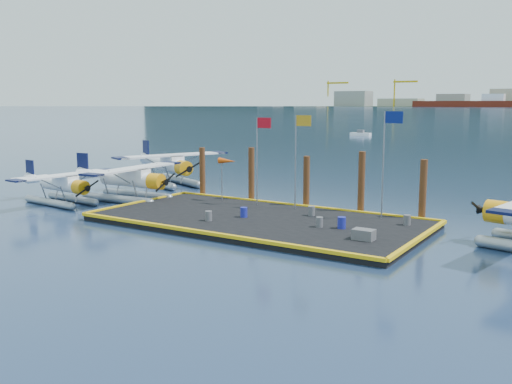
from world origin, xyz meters
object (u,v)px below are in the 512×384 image
Objects in this scene: drum_4 at (407,220)px; crate at (364,234)px; drum_3 at (208,216)px; flagpole_red at (260,147)px; flagpole_blue at (387,149)px; windsock at (227,162)px; seaplane_a at (63,187)px; drum_0 at (244,212)px; seaplane_b at (131,182)px; piling_1 at (251,176)px; seaplane_c at (170,167)px; piling_0 at (202,173)px; piling_2 at (306,184)px; drum_5 at (311,211)px; piling_4 at (423,192)px; drum_2 at (342,223)px; piling_3 at (361,185)px; flagpole_yellow at (298,147)px; drum_1 at (319,222)px.

crate is (-0.77, -4.70, -0.02)m from drum_4.
drum_3 is 7.22m from flagpole_red.
flagpole_blue reaches higher than windsock.
drum_0 is at bearing 101.17° from seaplane_a.
windsock reaches higher than seaplane_b.
piling_1 is at bearing 136.85° from flagpole_red.
flagpole_red is at bearing 89.66° from seaplane_c.
seaplane_c is at bearing -176.24° from seaplane_a.
flagpole_red is 1.50× the size of piling_0.
piling_1 reaches higher than piling_2.
seaplane_b reaches higher than seaplane_a.
drum_5 is 0.15× the size of piling_4.
drum_2 is 2.75m from crate.
seaplane_a is 10.28m from piling_0.
drum_3 is at bearing -87.44° from flagpole_red.
seaplane_a is at bearing -165.58° from flagpole_blue.
piling_0 is at bearing 180.00° from piling_1.
drum_2 is at bearing -134.51° from drum_4.
windsock is at bearing 160.02° from drum_2.
piling_3 is at bearing 50.12° from drum_3.
windsock reaches higher than crate.
seaplane_b is 11.30m from drum_3.
flagpole_blue is at bearing -0.00° from flagpole_yellow.
seaplane_a is at bearing -147.78° from piling_1.
piling_2 is (2.52, 7.80, 1.20)m from drum_3.
piling_1 is (-1.71, 1.60, -2.30)m from flagpole_red.
seaplane_b is 16.34× the size of drum_3.
piling_0 reaches higher than drum_4.
flagpole_blue is 6.98m from piling_2.
seaplane_c is 17.82× the size of drum_1.
drum_5 is 6.89m from piling_4.
flagpole_blue is 2.08× the size of windsock.
drum_2 is 0.17× the size of piling_2.
seaplane_c is at bearing 150.84° from windsock.
flagpole_blue is at bearing 109.44° from seaplane_a.
seaplane_b is at bearing -164.52° from windsock.
piling_3 is (19.91, -4.19, 0.51)m from seaplane_c.
flagpole_yellow is at bearing 131.05° from drum_1.
piling_4 is at bearing 111.93° from seaplane_a.
drum_0 is 6.43m from drum_2.
drum_5 is (15.00, 0.55, -0.80)m from seaplane_b.
seaplane_c is 19.36m from drum_5.
flagpole_blue is at bearing 149.82° from drum_4.
piling_1 is at bearing 109.82° from seaplane_b.
seaplane_a is at bearing -134.26° from piling_0.
flagpole_yellow is at bearing 66.32° from drum_3.
piling_0 is 9.00m from piling_2.
flagpole_blue reaches higher than piling_0.
seaplane_b is at bearing -177.89° from drum_5.
drum_1 is 0.88× the size of drum_2.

